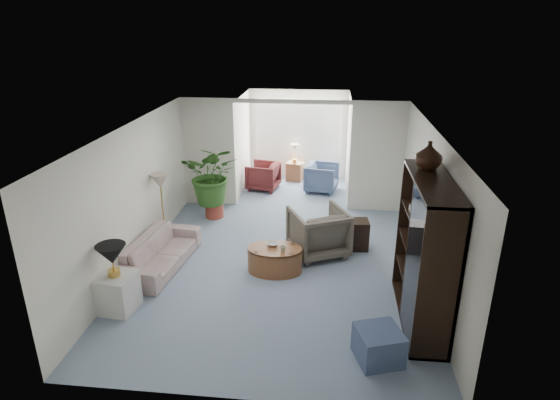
# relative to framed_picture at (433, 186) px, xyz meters

# --- Properties ---
(floor) EXTENTS (6.00, 6.00, 0.00)m
(floor) POSITION_rel_framed_picture_xyz_m (-2.46, 0.10, -1.70)
(floor) COLOR #8B9AB8
(floor) RESTS_ON ground
(sunroom_floor) EXTENTS (2.60, 2.60, 0.00)m
(sunroom_floor) POSITION_rel_framed_picture_xyz_m (-2.46, 4.20, -1.70)
(sunroom_floor) COLOR #8B9AB8
(sunroom_floor) RESTS_ON ground
(back_pier_left) EXTENTS (1.20, 0.12, 2.50)m
(back_pier_left) POSITION_rel_framed_picture_xyz_m (-4.36, 3.10, -0.45)
(back_pier_left) COLOR silver
(back_pier_left) RESTS_ON ground
(back_pier_right) EXTENTS (1.20, 0.12, 2.50)m
(back_pier_right) POSITION_rel_framed_picture_xyz_m (-0.56, 3.10, -0.45)
(back_pier_right) COLOR silver
(back_pier_right) RESTS_ON ground
(back_header) EXTENTS (2.60, 0.12, 0.10)m
(back_header) POSITION_rel_framed_picture_xyz_m (-2.46, 3.10, 0.75)
(back_header) COLOR silver
(back_header) RESTS_ON back_pier_left
(window_pane) EXTENTS (2.20, 0.02, 1.50)m
(window_pane) POSITION_rel_framed_picture_xyz_m (-2.46, 5.28, -0.30)
(window_pane) COLOR white
(window_blinds) EXTENTS (2.20, 0.02, 1.50)m
(window_blinds) POSITION_rel_framed_picture_xyz_m (-2.46, 5.25, -0.30)
(window_blinds) COLOR white
(framed_picture) EXTENTS (0.04, 0.50, 0.40)m
(framed_picture) POSITION_rel_framed_picture_xyz_m (0.00, 0.00, 0.00)
(framed_picture) COLOR beige
(sofa) EXTENTS (0.97, 2.01, 0.57)m
(sofa) POSITION_rel_framed_picture_xyz_m (-4.51, 0.05, -1.42)
(sofa) COLOR #C0B5A3
(sofa) RESTS_ON ground
(end_table) EXTENTS (0.58, 0.58, 0.58)m
(end_table) POSITION_rel_framed_picture_xyz_m (-4.71, -1.30, -1.41)
(end_table) COLOR silver
(end_table) RESTS_ON ground
(table_lamp) EXTENTS (0.44, 0.44, 0.30)m
(table_lamp) POSITION_rel_framed_picture_xyz_m (-4.71, -1.30, -0.77)
(table_lamp) COLOR black
(table_lamp) RESTS_ON end_table
(floor_lamp) EXTENTS (0.36, 0.36, 0.28)m
(floor_lamp) POSITION_rel_framed_picture_xyz_m (-4.79, 1.07, -0.45)
(floor_lamp) COLOR beige
(floor_lamp) RESTS_ON ground
(coffee_table) EXTENTS (1.01, 1.01, 0.45)m
(coffee_table) POSITION_rel_framed_picture_xyz_m (-2.49, 0.09, -1.47)
(coffee_table) COLOR brown
(coffee_table) RESTS_ON ground
(coffee_bowl) EXTENTS (0.22, 0.22, 0.05)m
(coffee_bowl) POSITION_rel_framed_picture_xyz_m (-2.54, 0.19, -1.22)
(coffee_bowl) COLOR beige
(coffee_bowl) RESTS_ON coffee_table
(coffee_cup) EXTENTS (0.11, 0.11, 0.10)m
(coffee_cup) POSITION_rel_framed_picture_xyz_m (-2.34, -0.01, -1.20)
(coffee_cup) COLOR #B5B39E
(coffee_cup) RESTS_ON coffee_table
(wingback_chair) EXTENTS (1.27, 1.29, 0.89)m
(wingback_chair) POSITION_rel_framed_picture_xyz_m (-1.76, 0.84, -1.26)
(wingback_chair) COLOR #696253
(wingback_chair) RESTS_ON ground
(side_table_dark) EXTENTS (0.51, 0.42, 0.57)m
(side_table_dark) POSITION_rel_framed_picture_xyz_m (-1.06, 1.14, -1.41)
(side_table_dark) COLOR black
(side_table_dark) RESTS_ON ground
(entertainment_cabinet) EXTENTS (0.52, 1.93, 2.15)m
(entertainment_cabinet) POSITION_rel_framed_picture_xyz_m (-0.23, -1.04, -0.63)
(entertainment_cabinet) COLOR black
(entertainment_cabinet) RESTS_ON ground
(cabinet_urn) EXTENTS (0.38, 0.38, 0.39)m
(cabinet_urn) POSITION_rel_framed_picture_xyz_m (-0.23, -0.54, 0.65)
(cabinet_urn) COLOR #321A10
(cabinet_urn) RESTS_ON entertainment_cabinet
(ottoman) EXTENTS (0.69, 0.69, 0.44)m
(ottoman) POSITION_rel_framed_picture_xyz_m (-0.89, -2.02, -1.48)
(ottoman) COLOR #4C5A83
(ottoman) RESTS_ON ground
(plant_pot) EXTENTS (0.40, 0.40, 0.32)m
(plant_pot) POSITION_rel_framed_picture_xyz_m (-4.10, 2.34, -1.54)
(plant_pot) COLOR #9A3A2C
(plant_pot) RESTS_ON ground
(house_plant) EXTENTS (1.20, 1.04, 1.34)m
(house_plant) POSITION_rel_framed_picture_xyz_m (-4.10, 2.34, -0.71)
(house_plant) COLOR #2D591E
(house_plant) RESTS_ON plant_pot
(sunroom_chair_blue) EXTENTS (0.91, 0.89, 0.71)m
(sunroom_chair_blue) POSITION_rel_framed_picture_xyz_m (-1.78, 4.26, -1.34)
(sunroom_chair_blue) COLOR #4C5A83
(sunroom_chair_blue) RESTS_ON ground
(sunroom_chair_maroon) EXTENTS (0.88, 0.87, 0.70)m
(sunroom_chair_maroon) POSITION_rel_framed_picture_xyz_m (-3.28, 4.26, -1.35)
(sunroom_chair_maroon) COLOR maroon
(sunroom_chair_maroon) RESTS_ON ground
(sunroom_table) EXTENTS (0.46, 0.39, 0.50)m
(sunroom_table) POSITION_rel_framed_picture_xyz_m (-2.53, 5.01, -1.45)
(sunroom_table) COLOR brown
(sunroom_table) RESTS_ON ground
(shelf_clutter) EXTENTS (0.30, 0.99, 1.06)m
(shelf_clutter) POSITION_rel_framed_picture_xyz_m (-0.28, -1.03, -0.50)
(shelf_clutter) COLOR #54534F
(shelf_clutter) RESTS_ON entertainment_cabinet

